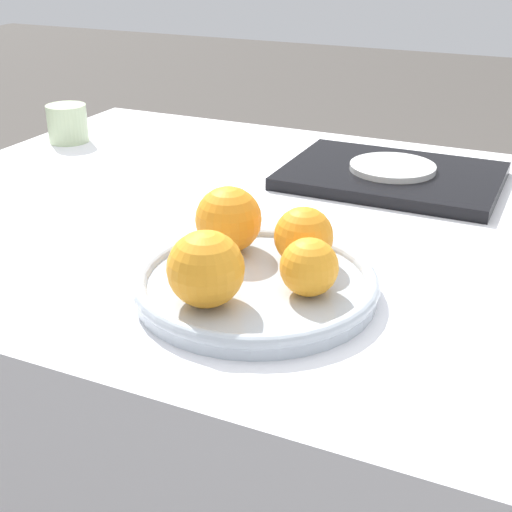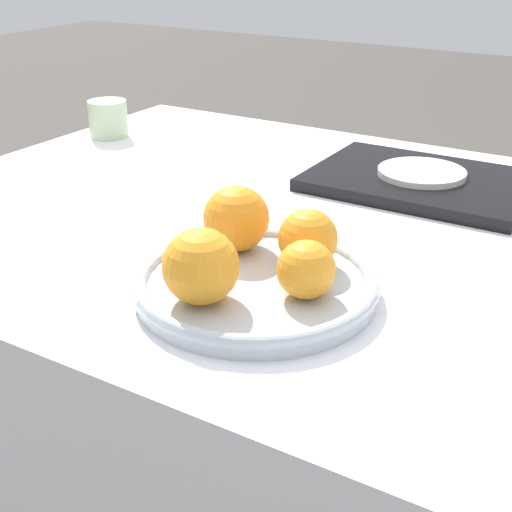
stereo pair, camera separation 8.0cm
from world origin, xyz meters
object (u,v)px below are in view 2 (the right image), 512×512
(orange_0, at_px, (201,266))
(side_plate, at_px, (422,173))
(orange_3, at_px, (308,239))
(serving_tray, at_px, (421,181))
(cup_1, at_px, (108,119))
(orange_2, at_px, (306,270))
(fruit_platter, at_px, (256,284))
(orange_1, at_px, (236,218))

(orange_0, height_order, side_plate, orange_0)
(orange_3, relative_size, side_plate, 0.50)
(orange_3, distance_m, serving_tray, 0.39)
(orange_0, distance_m, cup_1, 0.76)
(orange_2, xyz_separation_m, serving_tray, (-0.03, 0.46, -0.04))
(orange_3, height_order, serving_tray, orange_3)
(orange_3, relative_size, cup_1, 0.92)
(fruit_platter, xyz_separation_m, orange_0, (-0.03, -0.07, 0.05))
(orange_3, distance_m, cup_1, 0.73)
(fruit_platter, xyz_separation_m, orange_3, (0.03, 0.06, 0.04))
(orange_0, xyz_separation_m, orange_1, (-0.04, 0.13, -0.00))
(serving_tray, xyz_separation_m, cup_1, (-0.64, -0.03, 0.03))
(orange_2, xyz_separation_m, side_plate, (-0.03, 0.46, -0.03))
(orange_1, bearing_deg, cup_1, 145.72)
(orange_2, relative_size, orange_3, 0.91)
(fruit_platter, bearing_deg, orange_1, 136.63)
(serving_tray, bearing_deg, orange_2, -86.68)
(fruit_platter, height_order, orange_2, orange_2)
(orange_2, xyz_separation_m, cup_1, (-0.67, 0.43, -0.02))
(fruit_platter, xyz_separation_m, side_plate, (0.04, 0.46, 0.01))
(fruit_platter, bearing_deg, cup_1, 144.61)
(fruit_platter, height_order, orange_0, orange_0)
(fruit_platter, xyz_separation_m, cup_1, (-0.60, 0.43, 0.02))
(fruit_platter, distance_m, orange_0, 0.09)
(orange_1, height_order, orange_2, orange_1)
(fruit_platter, bearing_deg, orange_3, 63.19)
(orange_2, bearing_deg, side_plate, 93.32)
(fruit_platter, distance_m, serving_tray, 0.46)
(orange_2, bearing_deg, orange_1, 153.13)
(orange_0, distance_m, orange_2, 0.11)
(orange_1, relative_size, orange_3, 1.16)
(orange_0, relative_size, side_plate, 0.59)
(side_plate, bearing_deg, orange_3, -90.96)
(orange_2, relative_size, side_plate, 0.46)
(orange_2, distance_m, serving_tray, 0.46)
(fruit_platter, relative_size, orange_0, 3.40)
(orange_0, bearing_deg, fruit_platter, 70.66)
(fruit_platter, relative_size, serving_tray, 0.82)
(orange_3, xyz_separation_m, serving_tray, (0.01, 0.39, -0.04))
(orange_0, xyz_separation_m, orange_2, (0.09, 0.07, -0.01))
(orange_0, height_order, orange_2, orange_0)
(orange_3, bearing_deg, serving_tray, 89.04)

